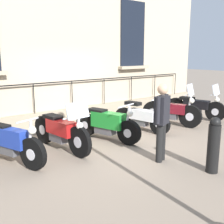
% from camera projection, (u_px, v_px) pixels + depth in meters
% --- Properties ---
extents(ground_plane, '(60.00, 60.00, 0.00)m').
position_uv_depth(ground_plane, '(108.00, 140.00, 7.41)').
color(ground_plane, gray).
extents(motorcycle_blue, '(1.95, 0.84, 1.01)m').
position_uv_depth(motorcycle_blue, '(11.00, 143.00, 5.82)').
color(motorcycle_blue, black).
rests_on(motorcycle_blue, ground_plane).
extents(motorcycle_red, '(2.17, 0.70, 1.24)m').
position_uv_depth(motorcycle_red, '(61.00, 131.00, 6.61)').
color(motorcycle_red, black).
rests_on(motorcycle_red, ground_plane).
extents(motorcycle_green, '(1.98, 0.88, 1.01)m').
position_uv_depth(motorcycle_green, '(107.00, 124.00, 7.36)').
color(motorcycle_green, black).
rests_on(motorcycle_green, ground_plane).
extents(motorcycle_white, '(1.90, 0.65, 1.03)m').
position_uv_depth(motorcycle_white, '(141.00, 118.00, 8.26)').
color(motorcycle_white, black).
rests_on(motorcycle_white, ground_plane).
extents(motorcycle_maroon, '(1.92, 0.79, 1.36)m').
position_uv_depth(motorcycle_maroon, '(172.00, 112.00, 8.92)').
color(motorcycle_maroon, black).
rests_on(motorcycle_maroon, ground_plane).
extents(motorcycle_black, '(2.07, 0.84, 1.26)m').
position_uv_depth(motorcycle_black, '(196.00, 107.00, 9.78)').
color(motorcycle_black, black).
rests_on(motorcycle_black, ground_plane).
extents(bollard, '(0.23, 0.23, 1.10)m').
position_uv_depth(bollard, '(214.00, 145.00, 5.33)').
color(bollard, black).
rests_on(bollard, ground_plane).
extents(pedestrian_standing, '(0.33, 0.50, 1.66)m').
position_uv_depth(pedestrian_standing, '(162.00, 118.00, 5.83)').
color(pedestrian_standing, black).
rests_on(pedestrian_standing, ground_plane).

